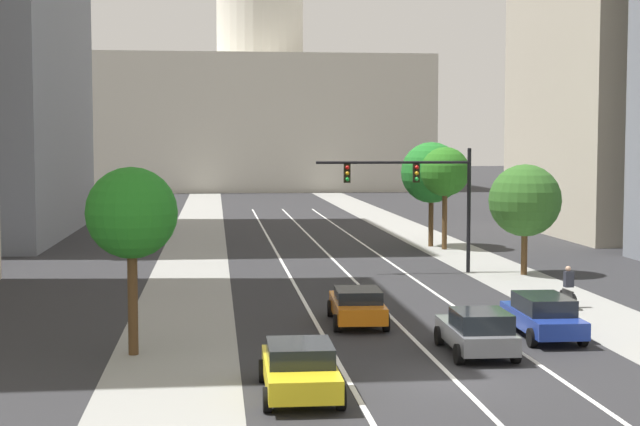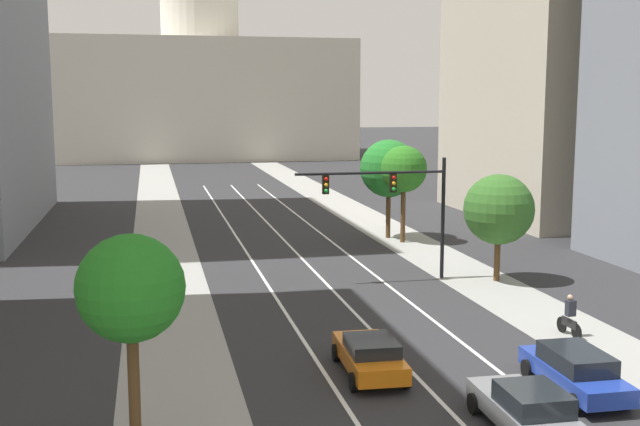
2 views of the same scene
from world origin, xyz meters
name	(u,v)px [view 1 (image 1 of 2)]	position (x,y,z in m)	size (l,w,h in m)	color
ground_plane	(312,239)	(0.00, 40.00, 0.00)	(400.00, 400.00, 0.00)	#2B2B2D
sidewalk_left	(195,248)	(-8.06, 35.00, 0.01)	(4.01, 130.00, 0.01)	gray
sidewalk_right	(442,245)	(8.06, 35.00, 0.01)	(4.01, 130.00, 0.01)	gray
lane_stripe_left	(285,267)	(-3.02, 25.00, 0.01)	(0.16, 90.00, 0.01)	white
lane_stripe_center	(340,266)	(0.00, 25.00, 0.01)	(0.16, 90.00, 0.01)	white
lane_stripe_right	(395,266)	(3.02, 25.00, 0.01)	(0.16, 90.00, 0.01)	white
capitol_building	(260,107)	(0.00, 115.82, 12.01)	(46.74, 29.38, 39.38)	beige
car_orange	(357,305)	(-1.52, 8.55, 0.72)	(2.16, 4.56, 1.36)	orange
car_blue	(543,315)	(4.54, 5.48, 0.78)	(2.04, 4.71, 1.48)	#1E389E
car_gray	(477,331)	(1.51, 2.99, 0.77)	(2.05, 4.15, 1.50)	slate
car_yellow	(300,368)	(-4.54, -1.23, 0.75)	(2.12, 4.52, 1.44)	yellow
traffic_signal_mast	(420,186)	(3.77, 22.01, 4.53)	(8.09, 0.39, 6.47)	black
cyclist	(568,287)	(7.59, 11.10, 0.85)	(0.38, 1.70, 1.72)	black
street_tree_far_right	(431,173)	(7.18, 34.35, 4.80)	(3.95, 3.95, 6.79)	#51381E
street_tree_mid_right	(445,172)	(7.64, 32.53, 4.89)	(3.10, 3.10, 6.48)	#51381E
street_tree_mid_left	(132,214)	(-9.38, 4.22, 4.51)	(2.91, 2.91, 6.00)	#51381E
street_tree_near_right	(525,201)	(8.93, 20.75, 3.81)	(3.68, 3.68, 5.66)	#51381E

